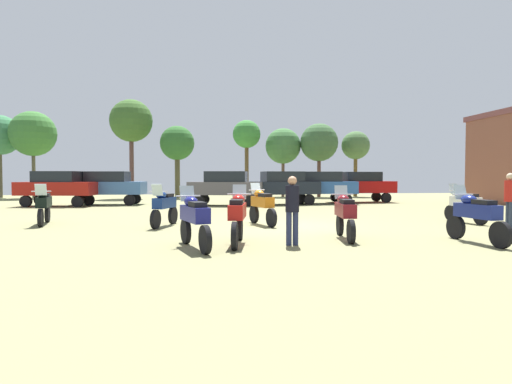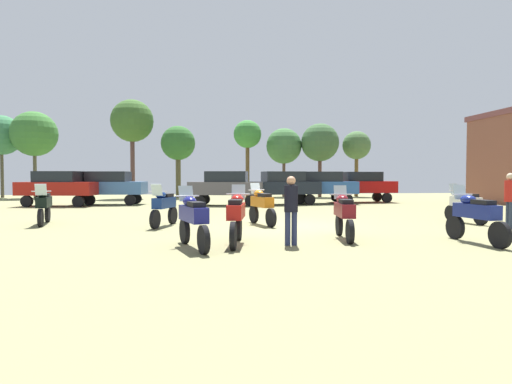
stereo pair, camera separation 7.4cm
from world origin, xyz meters
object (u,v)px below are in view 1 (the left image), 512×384
Objects in this scene: motorcycle_4 at (44,205)px; motorcycle_7 at (238,215)px; motorcycle_1 at (194,218)px; car_4 at (321,185)px; car_6 at (226,186)px; person_2 at (292,205)px; motorcycle_5 at (164,206)px; motorcycle_2 at (476,215)px; motorcycle_6 at (262,205)px; car_5 at (58,186)px; tree_6 at (131,121)px; tree_5 at (33,134)px; tree_8 at (177,144)px; tree_3 at (0,135)px; tree_7 at (319,143)px; car_3 at (108,185)px; motorcycle_8 at (465,204)px; motorcycle_3 at (345,213)px; person_1 at (510,196)px; tree_1 at (247,135)px; car_1 at (282,185)px; tree_2 at (283,146)px; car_2 at (360,185)px; tree_4 at (356,146)px.

motorcycle_7 is (6.51, -5.16, 0.02)m from motorcycle_4.
car_4 is at bearing 47.05° from motorcycle_1.
car_6 is 14.54m from person_2.
motorcycle_5 is 1.19× the size of person_2.
motorcycle_6 is (-4.94, 4.65, -0.01)m from motorcycle_2.
car_4 is 15.56m from car_5.
tree_6 is at bearing 106.60° from person_2.
tree_5 is 1.20× the size of tree_8.
motorcycle_5 is 0.31× the size of tree_3.
tree_7 is (14.97, 18.59, 3.76)m from motorcycle_4.
car_3 reaches higher than motorcycle_5.
motorcycle_4 reaches higher than motorcycle_8.
tree_7 is at bearing -8.63° from car_4.
motorcycle_6 is at bearing -164.43° from car_6.
person_2 is at bearing -145.04° from motorcycle_3.
tree_3 is at bearing 113.64° from motorcycle_6.
tree_3 is (-10.37, 9.45, 3.79)m from car_3.
person_1 is 0.30× the size of tree_7.
tree_7 is at bearing -100.97° from motorcycle_5.
motorcycle_3 is at bearing 112.77° from person_1.
tree_1 reaches higher than person_1.
tree_7 reaches higher than motorcycle_2.
car_6 is (-5.96, -1.01, 0.00)m from car_4.
motorcycle_4 is 14.03m from car_1.
car_3 is at bearing -60.23° from car_5.
tree_2 is at bearing -93.30° from motorcycle_5.
motorcycle_7 is 18.74m from car_2.
motorcycle_7 is 0.49× the size of car_6.
car_3 is at bearing 106.88° from motorcycle_6.
car_1 is 0.81× the size of tree_4.
tree_7 reaches higher than car_6.
motorcycle_6 is at bearing -110.46° from tree_7.
tree_1 is at bearing -127.19° from motorcycle_4.
car_1 is 0.78× the size of tree_2.
motorcycle_1 is 0.49× the size of car_1.
motorcycle_6 is at bearing -93.76° from tree_1.
motorcycle_4 is at bearing -155.69° from car_5.
tree_2 reaches higher than car_1.
person_1 reaches higher than motorcycle_4.
car_3 is at bearing 89.05° from car_2.
tree_4 is at bearing 44.72° from motorcycle_1.
car_5 reaches higher than motorcycle_2.
car_4 is (6.31, 15.26, 0.43)m from motorcycle_7.
tree_7 is at bearing 9.22° from person_1.
tree_2 is 22.66m from tree_3.
tree_4 reaches higher than motorcycle_2.
tree_7 is (17.69, 8.99, 3.31)m from car_5.
motorcycle_1 is 1.15m from motorcycle_7.
tree_5 reaches higher than car_1.
tree_2 reaches higher than motorcycle_4.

